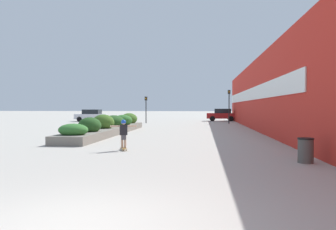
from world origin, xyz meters
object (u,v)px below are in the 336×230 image
object	(u,v)px
skateboard	(124,149)
trash_bin	(306,150)
skateboarder	(124,131)
car_center_right	(222,115)
car_leftmost	(298,116)
traffic_light_right	(229,101)
car_center_left	(91,115)
traffic_light_left	(146,105)

from	to	relation	value
skateboard	trash_bin	distance (m)	7.20
skateboard	skateboarder	size ratio (longest dim) A/B	0.62
skateboard	car_center_right	distance (m)	31.02
car_center_right	skateboarder	bearing A→B (deg)	169.21
skateboarder	car_center_right	distance (m)	31.01
skateboard	car_leftmost	bearing A→B (deg)	39.11
trash_bin	car_center_right	distance (m)	32.94
trash_bin	traffic_light_right	xyz separation A→B (m)	(-0.52, 25.93, 2.13)
skateboard	trash_bin	xyz separation A→B (m)	(6.76, -2.46, 0.35)
trash_bin	car_center_left	bearing A→B (deg)	120.83
traffic_light_left	traffic_light_right	bearing A→B (deg)	-1.51
car_leftmost	car_center_left	xyz separation A→B (m)	(-26.07, -0.33, -0.02)
trash_bin	car_leftmost	size ratio (longest dim) A/B	0.20
skateboard	car_leftmost	world-z (taller)	car_leftmost
car_center_right	car_center_left	bearing A→B (deg)	99.83
skateboard	car_center_left	distance (m)	29.70
skateboard	traffic_light_right	size ratio (longest dim) A/B	0.20
car_center_right	traffic_light_left	size ratio (longest dim) A/B	1.26
traffic_light_left	car_center_left	bearing A→B (deg)	154.25
car_center_left	traffic_light_left	world-z (taller)	traffic_light_left
skateboard	traffic_light_left	distance (m)	24.02
car_leftmost	traffic_light_left	distance (m)	18.67
skateboarder	traffic_light_left	bearing A→B (deg)	75.07
car_center_left	car_center_right	xyz separation A→B (m)	(16.95, 2.94, 0.05)
car_leftmost	car_center_left	size ratio (longest dim) A/B	1.05
car_leftmost	car_center_left	bearing A→B (deg)	90.73
car_leftmost	traffic_light_right	world-z (taller)	traffic_light_right
skateboard	traffic_light_right	bearing A→B (deg)	52.41
traffic_light_left	traffic_light_right	size ratio (longest dim) A/B	0.82
skateboarder	car_leftmost	world-z (taller)	car_leftmost
skateboard	car_leftmost	distance (m)	31.61
traffic_light_right	car_leftmost	bearing A→B (deg)	26.82
skateboarder	car_center_right	xyz separation A→B (m)	(5.81, 30.46, 0.02)
skateboarder	trash_bin	distance (m)	7.21
car_center_left	traffic_light_left	xyz separation A→B (m)	(7.90, -3.81, 1.32)
trash_bin	car_leftmost	distance (m)	31.40
trash_bin	traffic_light_right	distance (m)	26.02
skateboard	car_center_left	bearing A→B (deg)	89.33
trash_bin	traffic_light_right	size ratio (longest dim) A/B	0.22
car_center_left	car_center_right	world-z (taller)	car_center_right
trash_bin	car_leftmost	xyz separation A→B (m)	(8.16, 30.32, 0.40)
traffic_light_right	traffic_light_left	bearing A→B (deg)	178.49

